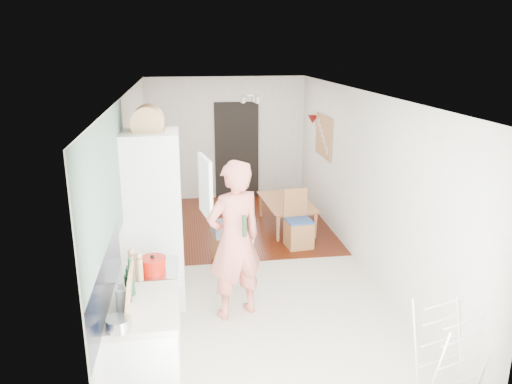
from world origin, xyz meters
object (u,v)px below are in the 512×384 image
object	(u,v)px
person	(234,226)
dining_table	(288,216)
stool	(226,248)
dining_chair	(299,220)
drying_rack	(449,355)

from	to	relation	value
person	dining_table	distance (m)	3.20
stool	dining_table	bearing A→B (deg)	46.85
dining_table	person	bearing A→B (deg)	152.54
dining_table	dining_chair	xyz separation A→B (m)	(-0.02, -0.91, 0.25)
stool	drying_rack	world-z (taller)	drying_rack
person	stool	bearing A→B (deg)	-114.09
dining_table	drying_rack	xyz separation A→B (m)	(0.49, -4.56, 0.24)
dining_chair	drying_rack	xyz separation A→B (m)	(0.51, -3.65, -0.01)
dining_table	drying_rack	size ratio (longest dim) A/B	1.32
dining_table	stool	xyz separation A→B (m)	(-1.21, -1.29, 0.01)
person	drying_rack	bearing A→B (deg)	111.31
person	dining_chair	size ratio (longest dim) A/B	2.42
dining_table	stool	bearing A→B (deg)	133.12
person	stool	world-z (taller)	person
dining_table	drying_rack	bearing A→B (deg)	-177.58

